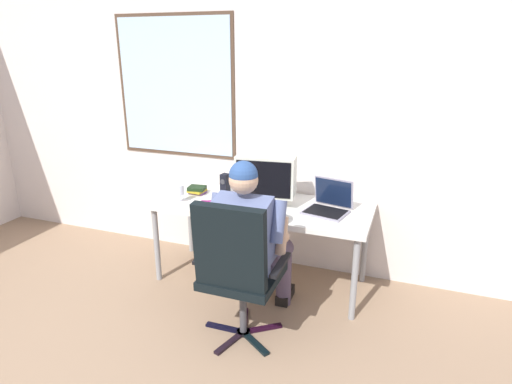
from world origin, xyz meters
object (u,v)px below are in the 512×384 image
Objects in this scene: book_stack at (197,190)px; wine_glass at (180,191)px; desk_speaker at (225,184)px; cd_case at (209,203)px; person_seated at (251,239)px; desk at (260,210)px; office_chair at (236,266)px; laptop at (329,203)px; crt_monitor at (266,177)px; coffee_mug at (227,202)px.

wine_glass is at bearing -97.90° from book_stack.
cd_case is at bearing -91.74° from desk_speaker.
person_seated is at bearing -40.20° from book_stack.
book_stack is at bearing -155.65° from desk_speaker.
office_chair is (0.14, -0.86, -0.06)m from desk.
book_stack is at bearing 179.28° from laptop.
person_seated is at bearing -26.72° from wine_glass.
book_stack is (-0.75, 0.64, 0.08)m from person_seated.
book_stack is (-1.17, 0.01, -0.03)m from laptop.
office_chair reaches higher than cd_case.
desk is at bearing 174.41° from crt_monitor.
book_stack is (-0.22, -0.10, -0.05)m from desk_speaker.
laptop is (0.42, 0.89, 0.18)m from office_chair.
office_chair is 0.28m from person_seated.
person_seated is 7.26× the size of desk_speaker.
office_chair reaches higher than desk_speaker.
desk is at bearing 20.94° from cd_case.
coffee_mug is (-0.27, -0.18, -0.19)m from crt_monitor.
office_chair is 7.26× the size of wine_glass.
laptop is 0.81m from coffee_mug.
laptop is 2.60× the size of wine_glass.
desk_speaker is (-0.53, 1.01, 0.20)m from office_chair.
laptop is 1.23m from wine_glass.
cd_case is at bearing 170.16° from coffee_mug.
cd_case is (-0.01, -0.30, -0.08)m from desk_speaker.
crt_monitor reaches higher than wine_glass.
crt_monitor is at bearing -5.59° from desk.
wine_glass is (-1.21, -0.23, 0.03)m from laptop.
book_stack is at bearing 175.43° from desk.
office_chair reaches higher than wine_glass.
crt_monitor is 1.31× the size of laptop.
laptop is at bearing 3.48° from desk.
wine_glass is at bearing -127.06° from desk_speaker.
cd_case is at bearing 140.93° from person_seated.
desk_speaker reaches higher than wine_glass.
laptop reaches higher than book_stack.
desk is 0.29m from crt_monitor.
laptop is at bearing 15.37° from coffee_mug.
desk is at bearing 103.47° from person_seated.
desk is 12.44× the size of wine_glass.
coffee_mug is (0.42, 0.01, -0.05)m from wine_glass.
office_chair is 1.15m from desk_speaker.
cd_case reaches higher than desk.
office_chair is at bearing -80.42° from desk.
office_chair is at bearing -89.15° from person_seated.
book_stack is 0.30m from cd_case.
wine_glass is at bearing -169.41° from laptop.
desk_speaker reaches higher than cd_case.
laptop reaches higher than coffee_mug.
wine_glass is 0.83× the size of desk_speaker.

